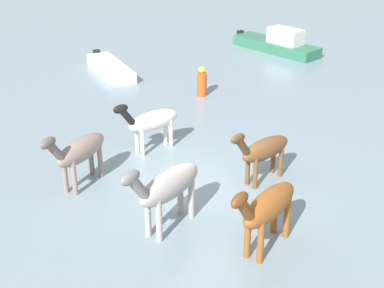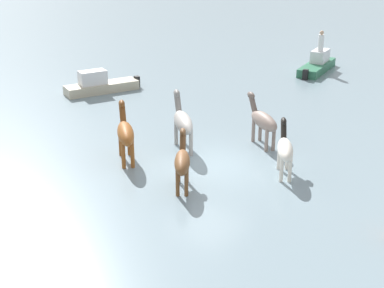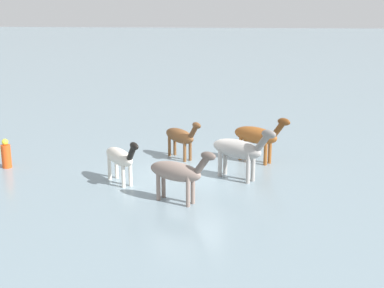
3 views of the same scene
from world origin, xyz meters
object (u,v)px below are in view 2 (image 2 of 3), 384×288
(horse_gray_outer, at_px, (125,133))
(boat_launch_far, at_px, (317,66))
(horse_mid_herd, at_px, (285,149))
(boat_dinghy_port, at_px, (100,86))
(horse_chestnut_trailing, at_px, (263,120))
(horse_pinto_flank, at_px, (183,122))
(person_boatman_standing, at_px, (321,42))
(horse_rear_stallion, at_px, (182,161))

(horse_gray_outer, height_order, boat_launch_far, horse_gray_outer)
(horse_mid_herd, distance_m, boat_dinghy_port, 12.65)
(horse_gray_outer, bearing_deg, horse_chestnut_trailing, -85.24)
(horse_chestnut_trailing, distance_m, boat_launch_far, 12.36)
(horse_mid_herd, distance_m, horse_pinto_flank, 4.19)
(horse_chestnut_trailing, bearing_deg, person_boatman_standing, -42.58)
(horse_gray_outer, relative_size, person_boatman_standing, 1.91)
(horse_rear_stallion, height_order, boat_dinghy_port, horse_rear_stallion)
(horse_mid_herd, xyz_separation_m, boat_dinghy_port, (-1.78, -12.51, -0.64))
(horse_gray_outer, distance_m, boat_dinghy_port, 9.03)
(boat_launch_far, height_order, boat_dinghy_port, boat_launch_far)
(horse_rear_stallion, xyz_separation_m, boat_dinghy_port, (-4.92, -10.71, -0.63))
(horse_chestnut_trailing, relative_size, horse_pinto_flank, 0.97)
(horse_rear_stallion, relative_size, horse_mid_herd, 0.95)
(horse_chestnut_trailing, relative_size, horse_gray_outer, 1.01)
(horse_rear_stallion, height_order, person_boatman_standing, person_boatman_standing)
(person_boatman_standing, bearing_deg, horse_mid_herd, 27.19)
(horse_rear_stallion, relative_size, boat_dinghy_port, 0.46)
(horse_gray_outer, xyz_separation_m, boat_launch_far, (-16.04, -1.98, -0.77))
(horse_pinto_flank, bearing_deg, boat_dinghy_port, 17.46)
(horse_pinto_flank, relative_size, boat_launch_far, 0.56)
(horse_gray_outer, relative_size, boat_launch_far, 0.54)
(horse_pinto_flank, bearing_deg, horse_gray_outer, 105.74)
(boat_dinghy_port, bearing_deg, horse_rear_stallion, 82.02)
(boat_launch_far, xyz_separation_m, person_boatman_standing, (-0.05, 0.08, 1.41))
(horse_mid_herd, distance_m, horse_gray_outer, 5.68)
(horse_chestnut_trailing, xyz_separation_m, person_boatman_standing, (-11.48, -4.56, 0.70))
(horse_mid_herd, height_order, person_boatman_standing, person_boatman_standing)
(boat_dinghy_port, bearing_deg, horse_gray_outer, 75.01)
(boat_dinghy_port, bearing_deg, horse_chestnut_trailing, 106.03)
(horse_mid_herd, height_order, horse_pinto_flank, horse_pinto_flank)
(horse_rear_stallion, distance_m, person_boatman_standing, 17.03)
(horse_mid_herd, relative_size, boat_launch_far, 0.46)
(horse_rear_stallion, xyz_separation_m, horse_pinto_flank, (-2.38, -2.32, 0.18))
(horse_chestnut_trailing, distance_m, horse_gray_outer, 5.32)
(horse_gray_outer, height_order, boat_dinghy_port, horse_gray_outer)
(horse_chestnut_trailing, distance_m, person_boatman_standing, 12.37)
(horse_rear_stallion, distance_m, boat_dinghy_port, 11.80)
(horse_pinto_flank, xyz_separation_m, horse_gray_outer, (2.18, -0.73, -0.04))
(horse_rear_stallion, bearing_deg, person_boatman_standing, -26.38)
(horse_mid_herd, relative_size, horse_gray_outer, 0.84)
(horse_chestnut_trailing, height_order, boat_dinghy_port, horse_chestnut_trailing)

